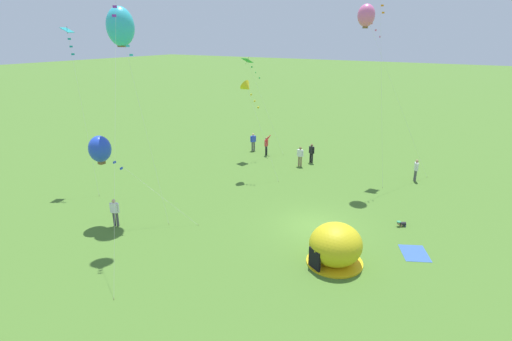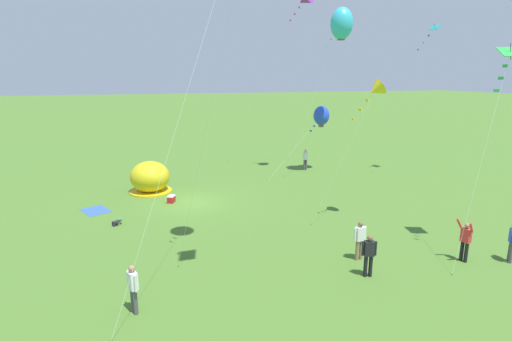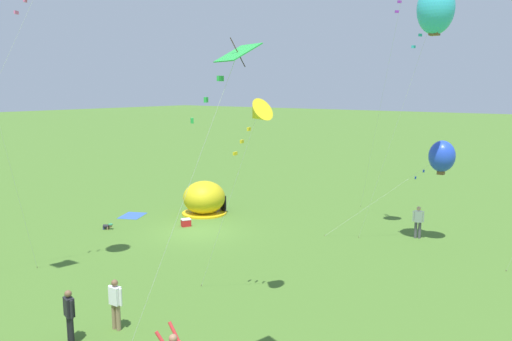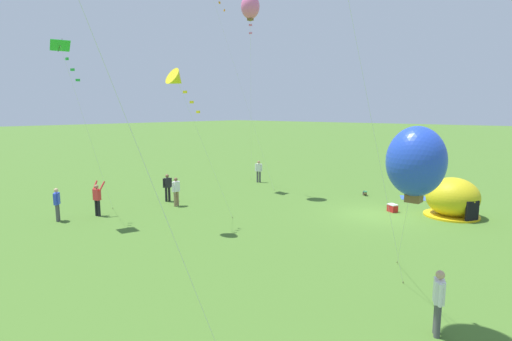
{
  "view_description": "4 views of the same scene",
  "coord_description": "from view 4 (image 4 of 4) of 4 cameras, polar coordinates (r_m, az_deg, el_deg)",
  "views": [
    {
      "loc": [
        -20.11,
        -8.11,
        10.89
      ],
      "look_at": [
        1.81,
        5.24,
        2.05
      ],
      "focal_mm": 28.0,
      "sensor_mm": 36.0,
      "label": 1
    },
    {
      "loc": [
        23.69,
        -3.03,
        7.72
      ],
      "look_at": [
        1.98,
        3.47,
        2.27
      ],
      "focal_mm": 28.0,
      "sensor_mm": 36.0,
      "label": 2
    },
    {
      "loc": [
        19.41,
        18.58,
        7.85
      ],
      "look_at": [
        -0.03,
        4.04,
        3.84
      ],
      "focal_mm": 35.0,
      "sensor_mm": 36.0,
      "label": 3
    },
    {
      "loc": [
        -8.72,
        20.25,
        5.63
      ],
      "look_at": [
        3.65,
        5.72,
        2.75
      ],
      "focal_mm": 28.0,
      "sensor_mm": 36.0,
      "label": 4
    }
  ],
  "objects": [
    {
      "name": "person_strolling",
      "position": [
        22.8,
        -26.55,
        -4.14
      ],
      "size": [
        0.49,
        0.42,
        1.72
      ],
      "color": "#4C4C51",
      "rests_on": "ground"
    },
    {
      "name": "kite_pink",
      "position": [
        26.92,
        -0.82,
        22.35
      ],
      "size": [
        4.69,
        5.37,
        12.78
      ],
      "color": "silver",
      "rests_on": "ground"
    },
    {
      "name": "kite_green",
      "position": [
        21.57,
        -25.79,
        14.83
      ],
      "size": [
        2.01,
        3.57,
        8.95
      ],
      "color": "silver",
      "rests_on": "ground"
    },
    {
      "name": "kite_blue",
      "position": [
        9.5,
        21.88,
        1.17
      ],
      "size": [
        2.87,
        5.92,
        5.3
      ],
      "color": "silver",
      "rests_on": "ground"
    },
    {
      "name": "picnic_blanket",
      "position": [
        27.87,
        21.69,
        -3.67
      ],
      "size": [
        2.1,
        1.91,
        0.01
      ],
      "primitive_type": "cube",
      "rotation": [
        0.0,
        0.0,
        0.45
      ],
      "color": "#3359A5",
      "rests_on": "ground"
    },
    {
      "name": "person_watching_sky",
      "position": [
        11.41,
        24.62,
        -16.39
      ],
      "size": [
        0.37,
        0.55,
        1.72
      ],
      "color": "#4C4C51",
      "rests_on": "ground"
    },
    {
      "name": "ground_plane",
      "position": [
        22.75,
        16.65,
        -6.1
      ],
      "size": [
        300.0,
        300.0,
        0.0
      ],
      "primitive_type": "plane",
      "color": "#477028"
    },
    {
      "name": "kite_yellow",
      "position": [
        18.79,
        -11.21,
        12.56
      ],
      "size": [
        0.98,
        3.66,
        7.52
      ],
      "color": "silver",
      "rests_on": "ground"
    },
    {
      "name": "toddler_crawling",
      "position": [
        27.67,
        15.3,
        -3.08
      ],
      "size": [
        0.44,
        0.53,
        0.32
      ],
      "color": "black",
      "rests_on": "ground"
    },
    {
      "name": "person_far_back",
      "position": [
        31.37,
        0.39,
        0.04
      ],
      "size": [
        0.55,
        0.37,
        1.72
      ],
      "color": "#4C4C51",
      "rests_on": "ground"
    },
    {
      "name": "person_arms_raised",
      "position": [
        23.0,
        -21.74,
        -3.65
      ],
      "size": [
        0.68,
        0.55,
        1.89
      ],
      "color": "black",
      "rests_on": "ground"
    },
    {
      "name": "person_with_toddler",
      "position": [
        25.41,
        -12.53,
        -2.2
      ],
      "size": [
        0.33,
        0.57,
        1.72
      ],
      "color": "black",
      "rests_on": "ground"
    },
    {
      "name": "cooler_box",
      "position": [
        23.7,
        18.91,
        -5.08
      ],
      "size": [
        0.64,
        0.57,
        0.44
      ],
      "color": "red",
      "rests_on": "ground"
    },
    {
      "name": "person_near_tent",
      "position": [
        24.05,
        -11.35,
        -2.77
      ],
      "size": [
        0.27,
        0.59,
        1.72
      ],
      "color": "#8C7251",
      "rests_on": "ground"
    },
    {
      "name": "popup_tent",
      "position": [
        23.78,
        26.27,
        -3.55
      ],
      "size": [
        2.81,
        2.81,
        2.1
      ],
      "color": "gold",
      "rests_on": "ground"
    }
  ]
}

